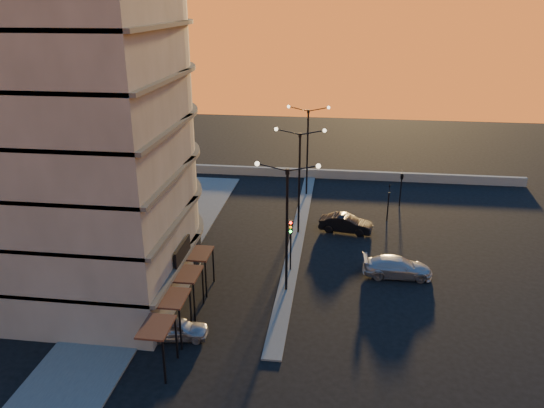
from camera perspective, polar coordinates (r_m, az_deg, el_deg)
The scene contains 14 objects.
ground at distance 38.27m, azimuth 1.53°, elevation -9.29°, with size 120.00×120.00×0.00m, color black.
sidewalk_west at distance 43.84m, azimuth -11.73°, elevation -5.49°, with size 5.00×40.00×0.12m, color #52524F.
median at distance 47.11m, azimuth 2.84°, elevation -3.10°, with size 1.20×36.00×0.12m, color #52524F.
parapet at distance 61.80m, azimuth 5.97°, elevation 3.24°, with size 44.00×0.50×1.00m, color slate.
building at distance 37.91m, azimuth -20.07°, elevation 8.51°, with size 14.35×17.08×25.00m.
streetlamp_near at distance 35.77m, azimuth 1.62°, elevation -1.54°, with size 4.32×0.32×9.51m.
streetlamp_mid at distance 45.12m, azimuth 2.96°, elevation 3.32°, with size 4.32×0.32×9.51m.
streetlamp_far at distance 54.71m, azimuth 3.85°, elevation 6.50°, with size 4.32×0.32×9.51m.
traffic_light_main at distance 39.47m, azimuth 2.02°, elevation -3.57°, with size 0.28×0.44×4.25m.
signal_east_a at distance 50.20m, azimuth 12.41°, elevation 0.28°, with size 0.13×0.16×3.60m.
signal_east_b at distance 53.73m, azimuth 13.80°, elevation 2.88°, with size 0.42×1.99×3.60m.
car_hatchback at distance 33.65m, azimuth -10.19°, elevation -13.07°, with size 1.53×3.81×1.30m, color #929398.
car_sedan at distance 47.59m, azimuth 7.93°, elevation -2.10°, with size 1.62×4.66×1.53m, color black.
car_wagon at distance 40.86m, azimuth 13.34°, elevation -6.62°, with size 2.09×5.13×1.49m, color #9B9DA2.
Camera 1 is at (3.35, -32.83, 19.38)m, focal length 35.00 mm.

